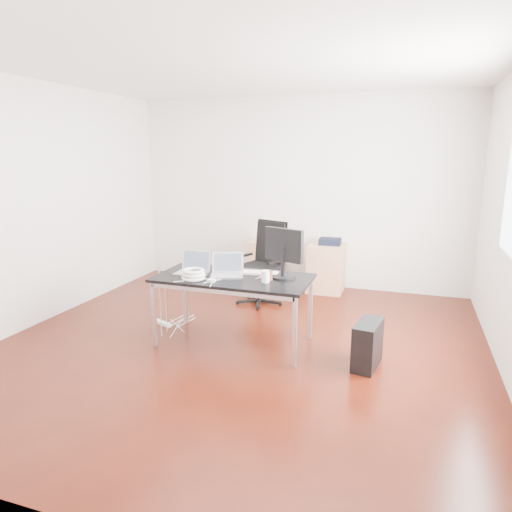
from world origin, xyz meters
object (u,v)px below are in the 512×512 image
(filing_cabinet_right, at_px, (326,268))
(filing_cabinet_left, at_px, (266,263))
(office_chair, at_px, (264,258))
(pc_tower, at_px, (367,344))
(desk, at_px, (233,281))

(filing_cabinet_right, bearing_deg, filing_cabinet_left, 180.00)
(office_chair, distance_m, pc_tower, 2.19)
(desk, relative_size, filing_cabinet_right, 2.29)
(filing_cabinet_left, bearing_deg, pc_tower, -53.17)
(desk, bearing_deg, office_chair, 94.69)
(office_chair, bearing_deg, desk, -62.81)
(filing_cabinet_left, distance_m, filing_cabinet_right, 0.91)
(desk, xyz_separation_m, filing_cabinet_right, (0.60, 2.17, -0.33))
(filing_cabinet_left, height_order, filing_cabinet_right, same)
(desk, xyz_separation_m, office_chair, (-0.12, 1.41, -0.07))
(desk, relative_size, office_chair, 1.48)
(office_chair, bearing_deg, filing_cabinet_left, 127.09)
(office_chair, height_order, filing_cabinet_right, office_chair)
(pc_tower, bearing_deg, filing_cabinet_left, 135.67)
(filing_cabinet_right, xyz_separation_m, pc_tower, (0.80, -2.29, -0.13))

